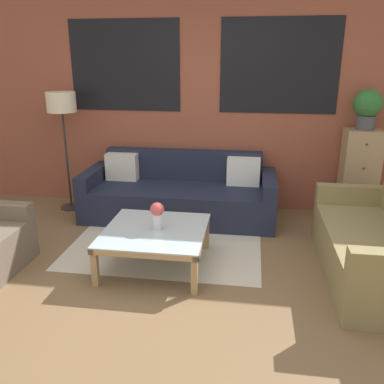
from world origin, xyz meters
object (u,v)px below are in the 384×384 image
at_px(couch_dark, 180,195).
at_px(settee_vintage, 379,246).
at_px(potted_plant, 368,107).
at_px(flower_vase, 157,214).
at_px(coffee_table, 155,234).
at_px(drawer_cabinet, 358,175).
at_px(floor_lamp, 62,109).

xyz_separation_m(couch_dark, settee_vintage, (2.02, -1.22, 0.03)).
relative_size(couch_dark, potted_plant, 5.10).
height_order(settee_vintage, flower_vase, settee_vintage).
height_order(coffee_table, potted_plant, potted_plant).
bearing_deg(flower_vase, potted_plant, 35.92).
relative_size(settee_vintage, drawer_cabinet, 1.54).
height_order(couch_dark, floor_lamp, floor_lamp).
bearing_deg(potted_plant, couch_dark, -173.68).
bearing_deg(couch_dark, floor_lamp, 176.69).
bearing_deg(couch_dark, potted_plant, 6.32).
distance_m(coffee_table, potted_plant, 2.83).
xyz_separation_m(settee_vintage, coffee_table, (-2.02, -0.08, 0.01)).
bearing_deg(couch_dark, drawer_cabinet, 6.32).
xyz_separation_m(couch_dark, flower_vase, (0.03, -1.30, 0.26)).
height_order(drawer_cabinet, potted_plant, potted_plant).
xyz_separation_m(settee_vintage, floor_lamp, (-3.50, 1.30, 0.99)).
distance_m(settee_vintage, coffee_table, 2.02).
distance_m(floor_lamp, potted_plant, 3.63).
xyz_separation_m(potted_plant, flower_vase, (-2.12, -1.53, -0.83)).
distance_m(floor_lamp, drawer_cabinet, 3.70).
bearing_deg(potted_plant, settee_vintage, -94.88).
xyz_separation_m(coffee_table, drawer_cabinet, (2.14, 1.53, 0.23)).
distance_m(coffee_table, flower_vase, 0.21).
relative_size(coffee_table, flower_vase, 3.55).
bearing_deg(drawer_cabinet, flower_vase, -144.09).
height_order(coffee_table, drawer_cabinet, drawer_cabinet).
relative_size(settee_vintage, flower_vase, 6.38).
bearing_deg(coffee_table, flower_vase, -1.99).
relative_size(couch_dark, settee_vintage, 1.37).
bearing_deg(flower_vase, couch_dark, 91.12).
xyz_separation_m(settee_vintage, drawer_cabinet, (0.12, 1.45, 0.24)).
distance_m(coffee_table, drawer_cabinet, 2.64).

